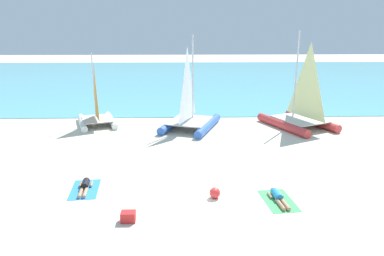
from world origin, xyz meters
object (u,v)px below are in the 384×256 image
at_px(sailboat_white, 97,115).
at_px(sailboat_red, 299,114).
at_px(sunbather_left, 85,186).
at_px(sunbather_right, 278,197).
at_px(towel_left, 85,189).
at_px(beach_ball, 215,193).
at_px(cooler_box, 128,217).
at_px(towel_right, 278,201).
at_px(sailboat_blue, 190,115).

bearing_deg(sailboat_white, sailboat_red, -22.61).
relative_size(sunbather_left, sunbather_right, 1.00).
distance_m(sailboat_red, towel_left, 14.84).
distance_m(sailboat_red, sunbather_right, 10.99).
bearing_deg(beach_ball, towel_left, 170.52).
bearing_deg(sunbather_left, sailboat_white, 93.94).
distance_m(sailboat_red, cooler_box, 15.06).
height_order(sailboat_red, sunbather_left, sailboat_red).
distance_m(towel_right, cooler_box, 5.72).
relative_size(sailboat_white, towel_right, 2.50).
xyz_separation_m(towel_right, sunbather_right, (-0.01, 0.07, 0.13)).
xyz_separation_m(sailboat_white, towel_left, (1.74, -9.97, -0.70)).
distance_m(towel_left, cooler_box, 3.34).
relative_size(sailboat_red, towel_right, 3.26).
bearing_deg(towel_right, sunbather_right, 96.14).
xyz_separation_m(sailboat_blue, cooler_box, (-2.35, -11.51, -0.70)).
bearing_deg(sunbather_right, cooler_box, -171.69).
height_order(beach_ball, cooler_box, beach_ball).
bearing_deg(sunbather_left, sunbather_right, -14.76).
xyz_separation_m(sailboat_red, sunbather_left, (-11.70, -9.03, -0.79)).
bearing_deg(sailboat_red, beach_ball, -146.77).
distance_m(sailboat_red, sunbather_left, 14.79).
height_order(sailboat_white, sunbather_right, sailboat_white).
bearing_deg(towel_right, sailboat_white, 130.26).
xyz_separation_m(towel_left, sunbather_left, (-0.01, 0.07, 0.13)).
bearing_deg(towel_left, sailboat_blue, 63.30).
xyz_separation_m(sailboat_blue, beach_ball, (0.77, -9.84, -0.67)).
distance_m(sailboat_white, sunbather_right, 14.57).
height_order(sailboat_red, cooler_box, sailboat_red).
bearing_deg(sailboat_white, sunbather_right, -68.47).
relative_size(sunbather_left, beach_ball, 3.64).
xyz_separation_m(towel_left, cooler_box, (2.15, -2.55, 0.17)).
height_order(sailboat_white, cooler_box, sailboat_white).
distance_m(beach_ball, cooler_box, 3.54).
distance_m(sunbather_left, towel_right, 7.81).
distance_m(towel_left, sunbather_left, 0.14).
xyz_separation_m(sailboat_white, sunbather_left, (1.73, -9.90, -0.58)).
bearing_deg(sailboat_red, sunbather_left, -166.39).
distance_m(sailboat_white, cooler_box, 13.12).
bearing_deg(sunbather_left, towel_right, -15.23).
height_order(sailboat_white, sailboat_red, sailboat_red).
bearing_deg(beach_ball, sailboat_white, 122.91).
bearing_deg(towel_left, beach_ball, -9.48).
distance_m(towel_left, towel_right, 7.80).
bearing_deg(sailboat_white, sunbather_left, -98.94).
distance_m(sunbather_right, cooler_box, 5.72).
bearing_deg(sailboat_white, towel_right, -68.62).
relative_size(sunbather_left, towel_right, 0.83).
distance_m(sailboat_white, sailboat_blue, 6.33).
relative_size(sailboat_red, sailboat_blue, 1.05).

